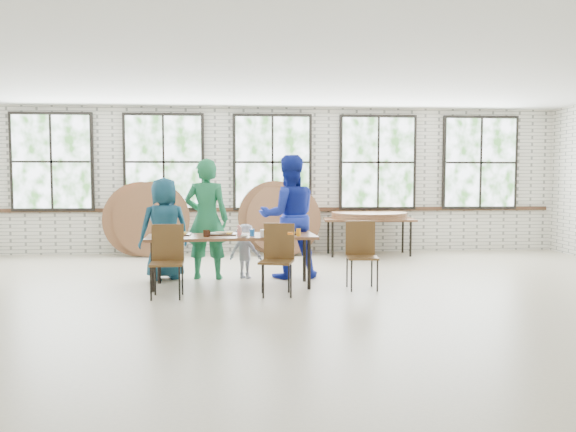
# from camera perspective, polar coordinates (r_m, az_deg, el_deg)

# --- Properties ---
(room) EXTENTS (12.00, 12.00, 12.00)m
(room) POSITION_cam_1_polar(r_m,az_deg,el_deg) (11.57, -1.59, 5.25)
(room) COLOR beige
(room) RESTS_ON ground
(dining_table) EXTENTS (2.45, 0.96, 0.74)m
(dining_table) POSITION_cam_1_polar(r_m,az_deg,el_deg) (8.08, -5.72, -2.32)
(dining_table) COLOR brown
(dining_table) RESTS_ON ground
(chair_near_left) EXTENTS (0.44, 0.42, 0.95)m
(chair_near_left) POSITION_cam_1_polar(r_m,az_deg,el_deg) (7.57, -12.16, -3.83)
(chair_near_left) COLOR #54381C
(chair_near_left) RESTS_ON ground
(chair_near_right) EXTENTS (0.51, 0.50, 0.95)m
(chair_near_right) POSITION_cam_1_polar(r_m,az_deg,el_deg) (7.54, -1.05, -3.76)
(chair_near_right) COLOR #54381C
(chair_near_right) RESTS_ON ground
(chair_spare) EXTENTS (0.44, 0.43, 0.95)m
(chair_spare) POSITION_cam_1_polar(r_m,az_deg,el_deg) (8.01, 7.44, -3.33)
(chair_spare) COLOR #54381C
(chair_spare) RESTS_ON ground
(adult_teal) EXTENTS (0.90, 0.75, 1.57)m
(adult_teal) POSITION_cam_1_polar(r_m,az_deg,el_deg) (8.80, -12.45, -1.26)
(adult_teal) COLOR navy
(adult_teal) RESTS_ON ground
(adult_green) EXTENTS (0.72, 0.52, 1.86)m
(adult_green) POSITION_cam_1_polar(r_m,az_deg,el_deg) (8.73, -8.27, -0.31)
(adult_green) COLOR #1E7347
(adult_green) RESTS_ON ground
(toddler) EXTENTS (0.63, 0.51, 0.84)m
(toddler) POSITION_cam_1_polar(r_m,az_deg,el_deg) (8.76, -4.34, -3.58)
(toddler) COLOR #111836
(toddler) RESTS_ON ground
(adult_blue) EXTENTS (1.02, 0.85, 1.92)m
(adult_blue) POSITION_cam_1_polar(r_m,az_deg,el_deg) (8.73, 0.08, -0.06)
(adult_blue) COLOR #1728A3
(adult_blue) RESTS_ON ground
(storage_table) EXTENTS (1.86, 0.91, 0.74)m
(storage_table) POSITION_cam_1_polar(r_m,az_deg,el_deg) (11.38, 8.22, -0.53)
(storage_table) COLOR brown
(storage_table) RESTS_ON ground
(tabletop_clutter) EXTENTS (2.01, 0.62, 0.11)m
(tabletop_clutter) POSITION_cam_1_polar(r_m,az_deg,el_deg) (8.06, -4.88, -1.80)
(tabletop_clutter) COLOR black
(tabletop_clutter) RESTS_ON dining_table
(round_tops_stacked) EXTENTS (1.50, 1.50, 0.13)m
(round_tops_stacked) POSITION_cam_1_polar(r_m,az_deg,el_deg) (11.37, 8.22, 0.07)
(round_tops_stacked) COLOR brown
(round_tops_stacked) RESTS_ON storage_table
(round_tops_leaning) EXTENTS (4.34, 0.48, 1.50)m
(round_tops_leaning) POSITION_cam_1_polar(r_m,az_deg,el_deg) (11.29, -7.59, -0.31)
(round_tops_leaning) COLOR brown
(round_tops_leaning) RESTS_ON ground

